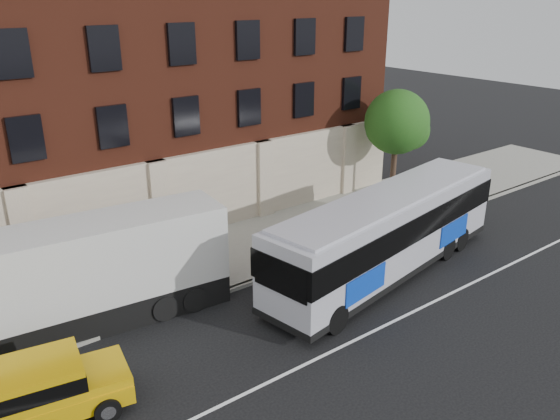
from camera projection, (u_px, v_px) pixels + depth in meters
ground at (326, 367)px, 18.00m from camera, size 120.00×120.00×0.00m
sidewalk at (191, 264)px, 24.65m from camera, size 60.00×6.00×0.15m
kerb at (227, 291)px, 22.43m from camera, size 60.00×0.25×0.15m
lane_line at (316, 359)px, 18.37m from camera, size 60.00×0.12×0.01m
building at (105, 72)px, 27.80m from camera, size 30.00×12.10×15.00m
street_tree at (397, 124)px, 31.07m from camera, size 3.60×3.60×6.20m
city_bus at (388, 230)px, 23.31m from camera, size 13.46×4.96×3.61m
yellow_suv at (35, 390)px, 15.38m from camera, size 4.94×2.68×1.84m
shipping_container at (61, 283)px, 19.23m from camera, size 11.91×3.51×3.91m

